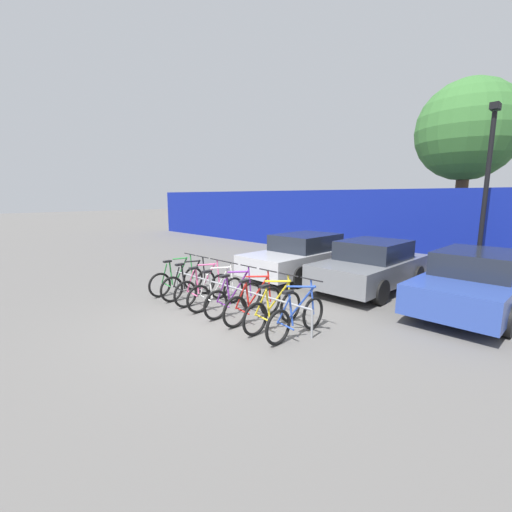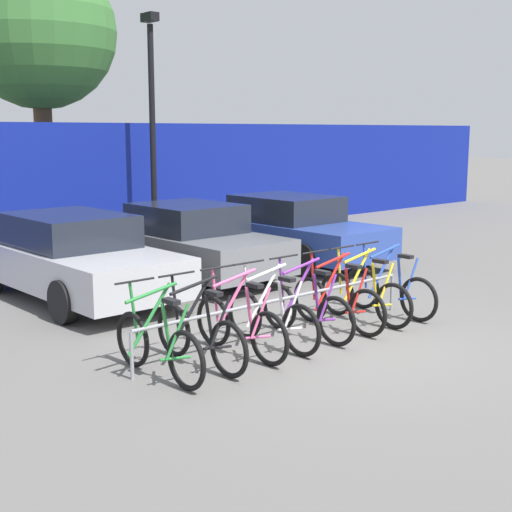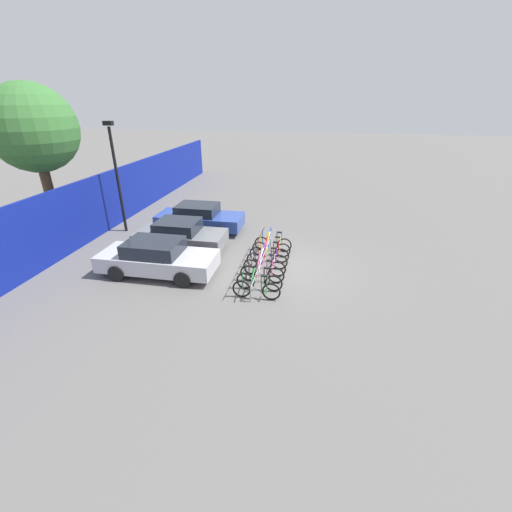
{
  "view_description": "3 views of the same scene",
  "coord_description": "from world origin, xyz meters",
  "px_view_note": "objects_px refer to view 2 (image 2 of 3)",
  "views": [
    {
      "loc": [
        5.41,
        -4.36,
        2.64
      ],
      "look_at": [
        0.22,
        0.8,
        1.36
      ],
      "focal_mm": 24.0,
      "sensor_mm": 36.0,
      "label": 1
    },
    {
      "loc": [
        -6.86,
        -5.89,
        2.73
      ],
      "look_at": [
        0.79,
        2.64,
        0.71
      ],
      "focal_mm": 50.0,
      "sensor_mm": 36.0,
      "label": 2
    },
    {
      "loc": [
        -12.64,
        -1.34,
        6.42
      ],
      "look_at": [
        -0.43,
        0.94,
        0.63
      ],
      "focal_mm": 24.0,
      "sensor_mm": 36.0,
      "label": 3
    }
  ],
  "objects_px": {
    "bicycle_blue": "(389,290)",
    "bicycle_pink": "(240,326)",
    "car_silver": "(72,257)",
    "bicycle_green": "(158,345)",
    "bicycle_yellow": "(364,296)",
    "bicycle_black": "(200,335)",
    "bicycle_white": "(272,318)",
    "bicycle_purple": "(306,310)",
    "lamp_post": "(152,117)",
    "car_grey": "(189,242)",
    "bike_rack": "(283,303)",
    "bicycle_red": "(338,303)",
    "tree_behind_hoarding": "(39,33)",
    "car_blue": "(289,229)"
  },
  "relations": [
    {
      "from": "bicycle_white",
      "to": "bicycle_purple",
      "type": "relative_size",
      "value": 1.0
    },
    {
      "from": "bicycle_white",
      "to": "car_silver",
      "type": "distance_m",
      "value": 4.22
    },
    {
      "from": "car_grey",
      "to": "lamp_post",
      "type": "relative_size",
      "value": 0.74
    },
    {
      "from": "bicycle_purple",
      "to": "car_grey",
      "type": "xyz_separation_m",
      "value": [
        1.17,
        4.18,
        0.31
      ]
    },
    {
      "from": "bicycle_white",
      "to": "car_grey",
      "type": "height_order",
      "value": "car_grey"
    },
    {
      "from": "bike_rack",
      "to": "bicycle_black",
      "type": "height_order",
      "value": "bicycle_black"
    },
    {
      "from": "bicycle_pink",
      "to": "car_blue",
      "type": "height_order",
      "value": "car_blue"
    },
    {
      "from": "bicycle_yellow",
      "to": "lamp_post",
      "type": "relative_size",
      "value": 0.32
    },
    {
      "from": "bicycle_black",
      "to": "bicycle_white",
      "type": "height_order",
      "value": "same"
    },
    {
      "from": "bicycle_green",
      "to": "tree_behind_hoarding",
      "type": "relative_size",
      "value": 0.24
    },
    {
      "from": "bicycle_red",
      "to": "car_silver",
      "type": "bearing_deg",
      "value": 111.44
    },
    {
      "from": "bicycle_yellow",
      "to": "car_silver",
      "type": "relative_size",
      "value": 0.37
    },
    {
      "from": "bicycle_black",
      "to": "car_grey",
      "type": "relative_size",
      "value": 0.43
    },
    {
      "from": "bicycle_pink",
      "to": "bicycle_white",
      "type": "height_order",
      "value": "same"
    },
    {
      "from": "car_silver",
      "to": "bicycle_pink",
      "type": "bearing_deg",
      "value": -89.14
    },
    {
      "from": "bike_rack",
      "to": "tree_behind_hoarding",
      "type": "bearing_deg",
      "value": 80.22
    },
    {
      "from": "bicycle_purple",
      "to": "tree_behind_hoarding",
      "type": "relative_size",
      "value": 0.24
    },
    {
      "from": "bike_rack",
      "to": "tree_behind_hoarding",
      "type": "xyz_separation_m",
      "value": [
        1.83,
        10.62,
        4.62
      ]
    },
    {
      "from": "bicycle_green",
      "to": "bicycle_pink",
      "type": "height_order",
      "value": "same"
    },
    {
      "from": "bicycle_purple",
      "to": "lamp_post",
      "type": "height_order",
      "value": "lamp_post"
    },
    {
      "from": "bike_rack",
      "to": "bicycle_red",
      "type": "xyz_separation_m",
      "value": [
        0.92,
        -0.15,
        -0.12
      ]
    },
    {
      "from": "tree_behind_hoarding",
      "to": "bicycle_purple",
      "type": "bearing_deg",
      "value": -98.12
    },
    {
      "from": "bicycle_purple",
      "to": "bicycle_red",
      "type": "bearing_deg",
      "value": -1.63
    },
    {
      "from": "bicycle_green",
      "to": "bicycle_red",
      "type": "xyz_separation_m",
      "value": [
        3.0,
        0.0,
        0.0
      ]
    },
    {
      "from": "bicycle_blue",
      "to": "bicycle_pink",
      "type": "bearing_deg",
      "value": -178.53
    },
    {
      "from": "bicycle_green",
      "to": "bicycle_black",
      "type": "height_order",
      "value": "same"
    },
    {
      "from": "car_grey",
      "to": "tree_behind_hoarding",
      "type": "xyz_separation_m",
      "value": [
        0.37,
        6.6,
        4.43
      ]
    },
    {
      "from": "car_grey",
      "to": "bike_rack",
      "type": "bearing_deg",
      "value": -109.95
    },
    {
      "from": "bicycle_green",
      "to": "bicycle_yellow",
      "type": "bearing_deg",
      "value": 0.85
    },
    {
      "from": "bicycle_green",
      "to": "bicycle_black",
      "type": "relative_size",
      "value": 1.0
    },
    {
      "from": "bicycle_pink",
      "to": "lamp_post",
      "type": "xyz_separation_m",
      "value": [
        4.12,
        7.97,
        2.68
      ]
    },
    {
      "from": "bicycle_green",
      "to": "bicycle_black",
      "type": "xyz_separation_m",
      "value": [
        0.59,
        0.0,
        0.0
      ]
    },
    {
      "from": "bicycle_white",
      "to": "bicycle_purple",
      "type": "xyz_separation_m",
      "value": [
        0.63,
        0.0,
        0.0
      ]
    },
    {
      "from": "bike_rack",
      "to": "lamp_post",
      "type": "bearing_deg",
      "value": 67.47
    },
    {
      "from": "bike_rack",
      "to": "bicycle_blue",
      "type": "distance_m",
      "value": 2.09
    },
    {
      "from": "bike_rack",
      "to": "bicycle_pink",
      "type": "bearing_deg",
      "value": -170.34
    },
    {
      "from": "bicycle_blue",
      "to": "car_silver",
      "type": "height_order",
      "value": "car_silver"
    },
    {
      "from": "bicycle_yellow",
      "to": "bicycle_pink",
      "type": "bearing_deg",
      "value": 176.44
    },
    {
      "from": "bicycle_black",
      "to": "bicycle_white",
      "type": "distance_m",
      "value": 1.15
    },
    {
      "from": "bicycle_red",
      "to": "bicycle_yellow",
      "type": "distance_m",
      "value": 0.57
    },
    {
      "from": "bicycle_green",
      "to": "bicycle_yellow",
      "type": "height_order",
      "value": "same"
    },
    {
      "from": "car_grey",
      "to": "lamp_post",
      "type": "height_order",
      "value": "lamp_post"
    },
    {
      "from": "bicycle_pink",
      "to": "bicycle_blue",
      "type": "relative_size",
      "value": 1.0
    },
    {
      "from": "bike_rack",
      "to": "bicycle_blue",
      "type": "height_order",
      "value": "bicycle_blue"
    },
    {
      "from": "bicycle_black",
      "to": "bicycle_white",
      "type": "relative_size",
      "value": 1.0
    },
    {
      "from": "bicycle_blue",
      "to": "bicycle_purple",
      "type": "bearing_deg",
      "value": -178.53
    },
    {
      "from": "bicycle_black",
      "to": "bicycle_purple",
      "type": "bearing_deg",
      "value": -2.14
    },
    {
      "from": "bicycle_white",
      "to": "car_grey",
      "type": "bearing_deg",
      "value": 69.05
    },
    {
      "from": "bicycle_yellow",
      "to": "tree_behind_hoarding",
      "type": "height_order",
      "value": "tree_behind_hoarding"
    },
    {
      "from": "bicycle_green",
      "to": "car_blue",
      "type": "relative_size",
      "value": 0.39
    }
  ]
}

